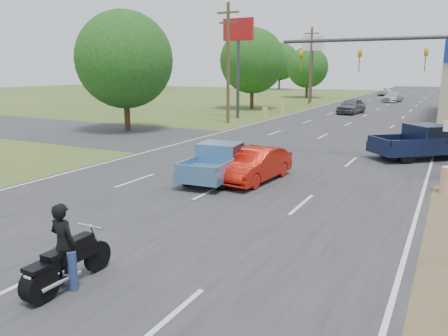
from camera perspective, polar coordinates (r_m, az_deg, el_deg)
The scene contains 24 objects.
ground at distance 10.87m, azimuth -23.58°, elevation -13.08°, with size 200.00×200.00×0.00m, color #3C5321.
main_road at distance 46.84m, azimuth 17.94°, elevation 6.53°, with size 15.00×180.00×0.02m, color #2D2D30.
cross_road at distance 25.61m, azimuth 9.26°, elevation 2.34°, with size 120.00×10.00×0.02m, color #2D2D30.
utility_pole_5 at distance 38.15m, azimuth 0.54°, elevation 13.86°, with size 2.00×0.28×10.00m.
utility_pole_6 at distance 60.50m, azimuth 11.25°, elevation 13.19°, with size 2.00×0.28×10.00m.
tree_0 at distance 33.96m, azimuth -12.87°, elevation 13.61°, with size 7.14×7.14×8.84m.
tree_1 at distance 52.51m, azimuth 3.72°, elevation 13.79°, with size 7.56×7.56×9.36m.
tree_2 at distance 75.26m, azimuth 10.86°, elevation 12.78°, with size 6.72×6.72×8.32m.
tree_4 at distance 102.53m, azimuth -10.49°, elevation 13.75°, with size 9.24×9.24×11.44m.
tree_6 at distance 107.84m, azimuth 7.29°, elevation 13.63°, with size 8.82×8.82×10.92m.
barrel_0 at distance 18.39m, azimuth 27.26°, elevation -1.42°, with size 0.56×0.56×1.00m, color orange.
barrel_2 at distance 43.37m, azimuth 5.36°, elevation 7.29°, with size 0.56×0.56×1.00m, color orange.
barrel_3 at distance 46.97m, azimuth 7.58°, elevation 7.64°, with size 0.56×0.56×1.00m, color orange.
pole_sign_left_near at distance 42.25m, azimuth 1.87°, elevation 16.25°, with size 3.00×0.35×9.20m.
pole_sign_left_far at distance 64.67m, azimuth 11.50°, elevation 14.77°, with size 3.00×0.35×9.20m.
signal_mast at distance 23.04m, azimuth 23.06°, elevation 12.37°, with size 9.12×0.40×7.00m.
red_convertible at distance 18.09m, azimuth 4.12°, elevation 0.37°, with size 1.45×4.16×1.37m, color #A81307.
motorcycle at distance 9.93m, azimuth -20.32°, elevation -11.97°, with size 0.71×2.31×1.18m.
rider at distance 9.83m, azimuth -20.19°, elevation -9.88°, with size 0.65×0.43×1.78m, color black.
blue_pickup at distance 18.39m, azimuth -0.50°, elevation 0.94°, with size 2.24×4.86×1.56m.
navy_pickup at distance 24.92m, azimuth 24.91°, elevation 3.13°, with size 5.43×5.14×1.79m.
distant_car_grey at distance 48.37m, azimuth 16.30°, elevation 7.76°, with size 1.91×4.76×1.62m, color #535257.
distant_car_silver at distance 68.33m, azimuth 21.17°, elevation 8.65°, with size 2.06×5.07×1.47m, color #B7B7BC.
distant_car_white at distance 84.74m, azimuth 20.24°, elevation 9.34°, with size 2.40×5.22×1.45m, color silver.
Camera 1 is at (7.90, -5.94, 4.53)m, focal length 35.00 mm.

